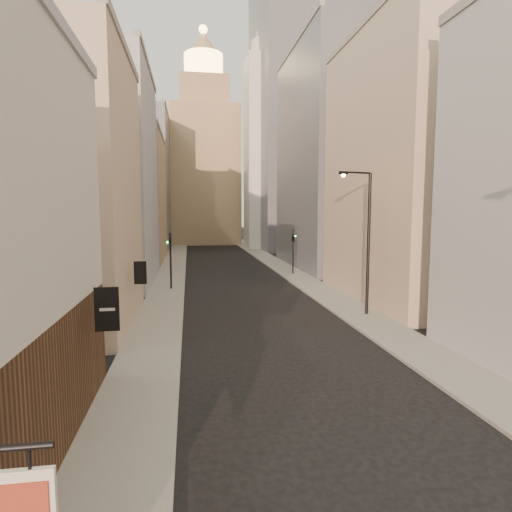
{
  "coord_description": "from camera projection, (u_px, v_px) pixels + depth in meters",
  "views": [
    {
      "loc": [
        -4.53,
        -0.68,
        6.89
      ],
      "look_at": [
        -0.82,
        22.99,
        4.35
      ],
      "focal_mm": 30.0,
      "sensor_mm": 36.0,
      "label": 1
    }
  ],
  "objects": [
    {
      "name": "left_bldg_wingrid",
      "position": [
        147.0,
        183.0,
        77.58
      ],
      "size": [
        8.0,
        20.0,
        24.0
      ],
      "primitive_type": "cube",
      "color": "gray",
      "rests_on": "ground"
    },
    {
      "name": "left_bldg_grey",
      "position": [
        108.0,
        178.0,
        40.45
      ],
      "size": [
        8.0,
        16.0,
        20.0
      ],
      "primitive_type": "cube",
      "color": "#A1A1A6",
      "rests_on": "ground"
    },
    {
      "name": "traffic_light_right",
      "position": [
        293.0,
        240.0,
        45.72
      ],
      "size": [
        0.66,
        0.65,
        5.0
      ],
      "rotation": [
        0.0,
        0.0,
        2.93
      ],
      "color": "black",
      "rests_on": "ground"
    },
    {
      "name": "left_bldg_beige",
      "position": [
        59.0,
        192.0,
        24.95
      ],
      "size": [
        8.0,
        12.0,
        16.0
      ],
      "primitive_type": "cube",
      "color": "#BEA68D",
      "rests_on": "ground"
    },
    {
      "name": "streetlamp_mid",
      "position": [
        366.0,
        235.0,
        27.49
      ],
      "size": [
        2.4,
        0.82,
        9.34
      ],
      "rotation": [
        0.0,
        0.0,
        0.26
      ],
      "color": "black",
      "rests_on": "ground"
    },
    {
      "name": "sidewalk_left",
      "position": [
        174.0,
        264.0,
        55.12
      ],
      "size": [
        3.0,
        140.0,
        0.15
      ],
      "primitive_type": "cube",
      "color": "gray",
      "rests_on": "ground"
    },
    {
      "name": "white_tower",
      "position": [
        268.0,
        147.0,
        78.31
      ],
      "size": [
        8.0,
        8.0,
        41.5
      ],
      "color": "silver",
      "rests_on": "ground"
    },
    {
      "name": "sidewalk_right",
      "position": [
        273.0,
        262.0,
        57.12
      ],
      "size": [
        3.0,
        140.0,
        0.15
      ],
      "primitive_type": "cube",
      "color": "gray",
      "rests_on": "ground"
    },
    {
      "name": "traffic_light_left",
      "position": [
        170.0,
        250.0,
        36.88
      ],
      "size": [
        0.6,
        0.53,
        5.0
      ],
      "rotation": [
        0.0,
        0.0,
        2.77
      ],
      "color": "black",
      "rests_on": "ground"
    },
    {
      "name": "left_bldg_tan",
      "position": [
        133.0,
        199.0,
        58.3
      ],
      "size": [
        8.0,
        18.0,
        17.0
      ],
      "primitive_type": "cube",
      "color": "tan",
      "rests_on": "ground"
    },
    {
      "name": "clock_tower",
      "position": [
        205.0,
        160.0,
        90.47
      ],
      "size": [
        14.0,
        14.0,
        44.9
      ],
      "color": "tan",
      "rests_on": "ground"
    },
    {
      "name": "right_bldg_wingrid",
      "position": [
        326.0,
        160.0,
        51.7
      ],
      "size": [
        8.0,
        20.0,
        26.0
      ],
      "primitive_type": "cube",
      "color": "gray",
      "rests_on": "ground"
    },
    {
      "name": "highrise",
      "position": [
        311.0,
        109.0,
        78.8
      ],
      "size": [
        21.0,
        23.0,
        51.2
      ],
      "color": "gray",
      "rests_on": "ground"
    },
    {
      "name": "right_bldg_beige",
      "position": [
        409.0,
        170.0,
        32.36
      ],
      "size": [
        8.0,
        16.0,
        20.0
      ],
      "primitive_type": "cube",
      "color": "#BEA68D",
      "rests_on": "ground"
    }
  ]
}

